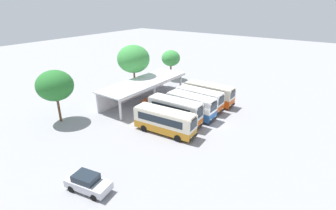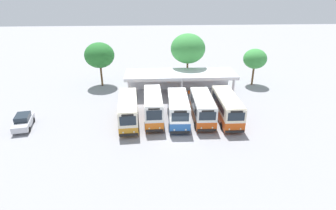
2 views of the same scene
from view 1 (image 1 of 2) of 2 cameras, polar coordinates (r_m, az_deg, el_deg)
name	(u,v)px [view 1 (image 1 of 2)]	position (r m, az deg, el deg)	size (l,w,h in m)	color
ground_plane	(212,124)	(35.51, 9.79, -4.16)	(180.00, 180.00, 0.00)	#939399
city_bus_nearest_orange	(165,121)	(31.91, -0.73, -3.50)	(2.75, 8.19, 3.14)	black
city_bus_second_in_row	(175,111)	(34.39, 1.56, -1.24)	(2.41, 7.60, 3.45)	black
city_bus_middle_cream	(191,105)	(36.46, 5.16, -0.04)	(2.61, 7.27, 3.29)	black
city_bus_fourth_amber	(199,99)	(39.13, 6.99, 1.38)	(2.52, 7.31, 3.16)	black
city_bus_fifth_blue	(209,93)	(41.65, 9.09, 2.62)	(2.43, 8.08, 3.21)	black
parked_car_flank	(88,183)	(24.51, -17.40, -16.12)	(2.46, 4.30, 1.62)	black
terminal_canopy	(141,85)	(42.73, -5.92, 4.51)	(16.76, 5.26, 3.40)	silver
waiting_chair_end_by_column	(143,102)	(41.14, -5.51, 0.68)	(0.46, 0.46, 0.86)	slate
waiting_chair_second_from_end	(146,101)	(41.58, -5.00, 0.94)	(0.46, 0.46, 0.86)	slate
waiting_chair_middle_seat	(148,100)	(41.99, -4.43, 1.18)	(0.46, 0.46, 0.86)	slate
waiting_chair_fourth_seat	(150,99)	(42.45, -3.96, 1.44)	(0.46, 0.46, 0.86)	slate
waiting_chair_fifth_seat	(153,98)	(42.88, -3.44, 1.67)	(0.46, 0.46, 0.86)	slate
waiting_chair_far_end_seat	(155,97)	(43.31, -2.92, 1.90)	(0.46, 0.46, 0.86)	slate
roadside_tree_behind_canopy	(133,59)	(44.71, -7.69, 10.09)	(5.53, 5.53, 8.65)	brown
roadside_tree_east_of_canopy	(171,58)	(53.58, 0.64, 10.34)	(3.81, 3.81, 6.11)	brown
roadside_tree_west_of_canopy	(55,86)	(37.02, -23.83, 3.96)	(4.80, 4.80, 7.22)	brown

